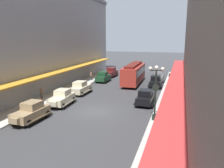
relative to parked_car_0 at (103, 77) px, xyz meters
name	(u,v)px	position (x,y,z in m)	size (l,w,h in m)	color
ground_plane	(95,111)	(4.61, -15.53, -0.94)	(200.00, 200.00, 0.00)	#38383A
sidewalk_left	(36,104)	(-2.89, -15.53, -0.87)	(3.00, 60.00, 0.15)	#B7B5AD
sidewalk_right	(167,118)	(12.11, -15.53, -0.87)	(3.00, 60.00, 0.15)	#B7B5AD
building_row_left	(10,35)	(-5.62, -15.53, 7.07)	(4.30, 60.00, 16.02)	#939399
building_row_right	(205,24)	(14.84, -15.53, 8.00)	(4.30, 60.00, 17.89)	slate
parked_car_0	(103,77)	(0.00, 0.00, 0.00)	(2.15, 4.26, 1.84)	#193D23
parked_car_1	(111,72)	(-0.29, 5.52, 0.00)	(2.29, 4.31, 1.84)	#591919
parked_car_2	(146,97)	(9.37, -11.47, 0.00)	(2.21, 4.29, 1.84)	black
parked_car_3	(81,87)	(-0.10, -9.16, 0.00)	(2.21, 4.29, 1.84)	beige
parked_car_4	(158,76)	(9.31, 3.40, 0.00)	(2.26, 4.30, 1.84)	slate
parked_car_5	(62,97)	(0.07, -14.61, 0.00)	(2.31, 4.32, 1.84)	beige
parked_car_6	(156,81)	(9.39, -1.61, 0.00)	(2.25, 4.30, 1.84)	black
parked_car_7	(31,111)	(-0.17, -19.94, 0.00)	(2.30, 4.32, 1.84)	#997F5B
streetcar	(134,73)	(5.53, -0.12, 0.96)	(2.72, 9.65, 3.46)	#A52D23
lamp_post_with_clock	(156,91)	(11.01, -16.56, 2.04)	(1.42, 0.44, 5.16)	black
fire_hydrant	(41,103)	(-1.74, -16.13, -0.38)	(0.24, 0.24, 0.82)	#B21E19
pedestrian_0	(91,75)	(-2.36, 0.18, 0.07)	(0.36, 0.28, 1.67)	#2D2D33
pedestrian_1	(162,112)	(11.73, -16.56, 0.07)	(0.36, 0.28, 1.67)	#2D2D33
pedestrian_2	(165,105)	(11.81, -14.49, 0.07)	(0.36, 0.28, 1.67)	#2D2D33
pedestrian_3	(170,77)	(11.32, 2.95, 0.05)	(0.36, 0.24, 1.64)	#4C4238
pedestrian_4	(42,93)	(-3.26, -13.76, 0.05)	(0.36, 0.24, 1.64)	#4C4238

